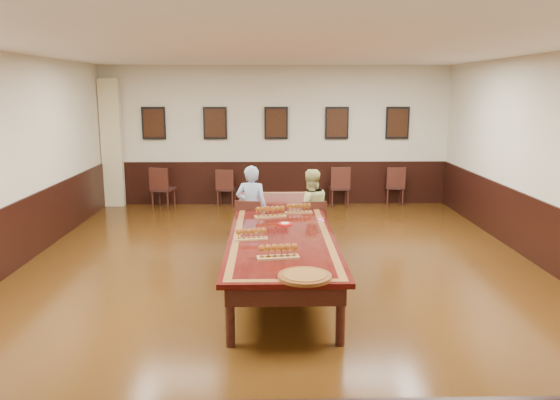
{
  "coord_description": "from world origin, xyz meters",
  "views": [
    {
      "loc": [
        -0.16,
        -7.67,
        2.67
      ],
      "look_at": [
        0.0,
        0.5,
        1.0
      ],
      "focal_mm": 35.0,
      "sensor_mm": 36.0,
      "label": 1
    }
  ],
  "objects_px": {
    "person_man": "(252,208)",
    "carved_platter": "(305,276)",
    "person_woman": "(310,210)",
    "spare_chair_d": "(394,186)",
    "chair_man": "(251,225)",
    "spare_chair_a": "(163,188)",
    "spare_chair_b": "(226,187)",
    "conference_table": "(281,233)",
    "spare_chair_c": "(339,186)",
    "chair_woman": "(311,225)"
  },
  "relations": [
    {
      "from": "chair_woman",
      "to": "spare_chair_a",
      "type": "height_order",
      "value": "spare_chair_a"
    },
    {
      "from": "chair_woman",
      "to": "spare_chair_d",
      "type": "relative_size",
      "value": 0.96
    },
    {
      "from": "chair_man",
      "to": "spare_chair_d",
      "type": "relative_size",
      "value": 0.99
    },
    {
      "from": "person_man",
      "to": "carved_platter",
      "type": "height_order",
      "value": "person_man"
    },
    {
      "from": "spare_chair_c",
      "to": "chair_woman",
      "type": "bearing_deg",
      "value": 74.29
    },
    {
      "from": "person_man",
      "to": "person_woman",
      "type": "xyz_separation_m",
      "value": [
        0.98,
        0.06,
        -0.04
      ]
    },
    {
      "from": "spare_chair_c",
      "to": "conference_table",
      "type": "distance_m",
      "value": 4.86
    },
    {
      "from": "carved_platter",
      "to": "person_woman",
      "type": "bearing_deg",
      "value": 84.83
    },
    {
      "from": "spare_chair_b",
      "to": "carved_platter",
      "type": "distance_m",
      "value": 7.19
    },
    {
      "from": "chair_man",
      "to": "spare_chair_a",
      "type": "height_order",
      "value": "spare_chair_a"
    },
    {
      "from": "person_woman",
      "to": "carved_platter",
      "type": "xyz_separation_m",
      "value": [
        -0.32,
        -3.57,
        0.09
      ]
    },
    {
      "from": "spare_chair_c",
      "to": "spare_chair_a",
      "type": "bearing_deg",
      "value": 0.75
    },
    {
      "from": "spare_chair_c",
      "to": "carved_platter",
      "type": "distance_m",
      "value": 7.08
    },
    {
      "from": "person_man",
      "to": "conference_table",
      "type": "xyz_separation_m",
      "value": [
        0.46,
        -1.19,
        -0.11
      ]
    },
    {
      "from": "spare_chair_c",
      "to": "spare_chair_d",
      "type": "distance_m",
      "value": 1.33
    },
    {
      "from": "spare_chair_b",
      "to": "spare_chair_c",
      "type": "xyz_separation_m",
      "value": [
        2.6,
        -0.09,
        0.03
      ]
    },
    {
      "from": "spare_chair_b",
      "to": "carved_platter",
      "type": "xyz_separation_m",
      "value": [
        1.35,
        -7.05,
        0.33
      ]
    },
    {
      "from": "chair_woman",
      "to": "spare_chair_c",
      "type": "xyz_separation_m",
      "value": [
        0.91,
        3.49,
        0.03
      ]
    },
    {
      "from": "chair_man",
      "to": "spare_chair_b",
      "type": "height_order",
      "value": "chair_man"
    },
    {
      "from": "carved_platter",
      "to": "spare_chair_a",
      "type": "bearing_deg",
      "value": 112.02
    },
    {
      "from": "spare_chair_b",
      "to": "person_man",
      "type": "distance_m",
      "value": 3.62
    },
    {
      "from": "spare_chair_b",
      "to": "spare_chair_d",
      "type": "distance_m",
      "value": 3.92
    },
    {
      "from": "spare_chair_d",
      "to": "chair_woman",
      "type": "bearing_deg",
      "value": 63.03
    },
    {
      "from": "person_man",
      "to": "conference_table",
      "type": "height_order",
      "value": "person_man"
    },
    {
      "from": "spare_chair_d",
      "to": "conference_table",
      "type": "height_order",
      "value": "spare_chair_d"
    },
    {
      "from": "person_man",
      "to": "spare_chair_b",
      "type": "bearing_deg",
      "value": -68.69
    },
    {
      "from": "spare_chair_c",
      "to": "person_woman",
      "type": "xyz_separation_m",
      "value": [
        -0.92,
        -3.4,
        0.21
      ]
    },
    {
      "from": "carved_platter",
      "to": "spare_chair_d",
      "type": "bearing_deg",
      "value": 70.23
    },
    {
      "from": "spare_chair_d",
      "to": "person_woman",
      "type": "distance_m",
      "value": 4.22
    },
    {
      "from": "chair_man",
      "to": "carved_platter",
      "type": "bearing_deg",
      "value": 111.32
    },
    {
      "from": "spare_chair_a",
      "to": "spare_chair_c",
      "type": "distance_m",
      "value": 4.01
    },
    {
      "from": "conference_table",
      "to": "spare_chair_c",
      "type": "bearing_deg",
      "value": 72.72
    },
    {
      "from": "spare_chair_d",
      "to": "conference_table",
      "type": "bearing_deg",
      "value": 64.47
    },
    {
      "from": "chair_woman",
      "to": "conference_table",
      "type": "bearing_deg",
      "value": 55.49
    },
    {
      "from": "spare_chair_d",
      "to": "spare_chair_a",
      "type": "bearing_deg",
      "value": 7.59
    },
    {
      "from": "spare_chair_a",
      "to": "conference_table",
      "type": "xyz_separation_m",
      "value": [
        2.57,
        -4.51,
        0.13
      ]
    },
    {
      "from": "chair_man",
      "to": "spare_chair_b",
      "type": "relative_size",
      "value": 1.03
    },
    {
      "from": "spare_chair_b",
      "to": "carved_platter",
      "type": "relative_size",
      "value": 1.54
    },
    {
      "from": "chair_man",
      "to": "chair_woman",
      "type": "bearing_deg",
      "value": -166.49
    },
    {
      "from": "spare_chair_d",
      "to": "person_man",
      "type": "distance_m",
      "value": 4.86
    },
    {
      "from": "spare_chair_b",
      "to": "spare_chair_c",
      "type": "distance_m",
      "value": 2.6
    },
    {
      "from": "chair_woman",
      "to": "carved_platter",
      "type": "distance_m",
      "value": 3.51
    },
    {
      "from": "chair_man",
      "to": "conference_table",
      "type": "relative_size",
      "value": 0.18
    },
    {
      "from": "spare_chair_d",
      "to": "conference_table",
      "type": "xyz_separation_m",
      "value": [
        -2.76,
        -4.81,
        0.16
      ]
    },
    {
      "from": "spare_chair_a",
      "to": "spare_chair_d",
      "type": "xyz_separation_m",
      "value": [
        5.33,
        0.3,
        -0.02
      ]
    },
    {
      "from": "chair_man",
      "to": "spare_chair_b",
      "type": "distance_m",
      "value": 3.7
    },
    {
      "from": "spare_chair_b",
      "to": "conference_table",
      "type": "xyz_separation_m",
      "value": [
        1.16,
        -4.73,
        0.17
      ]
    },
    {
      "from": "spare_chair_a",
      "to": "carved_platter",
      "type": "xyz_separation_m",
      "value": [
        2.76,
        -6.83,
        0.29
      ]
    },
    {
      "from": "chair_woman",
      "to": "spare_chair_d",
      "type": "xyz_separation_m",
      "value": [
        2.23,
        3.66,
        0.02
      ]
    },
    {
      "from": "spare_chair_b",
      "to": "conference_table",
      "type": "bearing_deg",
      "value": 110.14
    }
  ]
}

